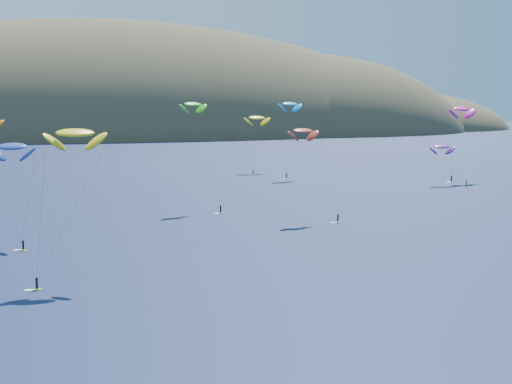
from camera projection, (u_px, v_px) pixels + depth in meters
name	position (u px, v px, depth m)	size (l,w,h in m)	color
island	(129.00, 146.00, 599.92)	(730.00, 300.00, 210.00)	#3D3526
kitesurfer_2	(75.00, 133.00, 100.57)	(10.93, 8.29, 23.01)	#C0FA1B
kitesurfer_3	(193.00, 105.00, 167.85)	(8.27, 14.21, 26.69)	#C0FA1B
kitesurfer_4	(290.00, 104.00, 237.98)	(9.86, 7.20, 27.25)	#C0FA1B
kitesurfer_6	(442.00, 147.00, 218.48)	(9.64, 9.22, 13.92)	#C0FA1B
kitesurfer_8	(462.00, 109.00, 229.00)	(12.21, 7.80, 26.10)	#C0FA1B
kitesurfer_9	(303.00, 131.00, 151.80)	(9.98, 9.52, 21.10)	#C0FA1B
kitesurfer_10	(12.00, 147.00, 127.04)	(9.64, 13.55, 19.65)	#C0FA1B
kitesurfer_11	(257.00, 118.00, 259.58)	(11.00, 14.27, 22.40)	#C0FA1B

